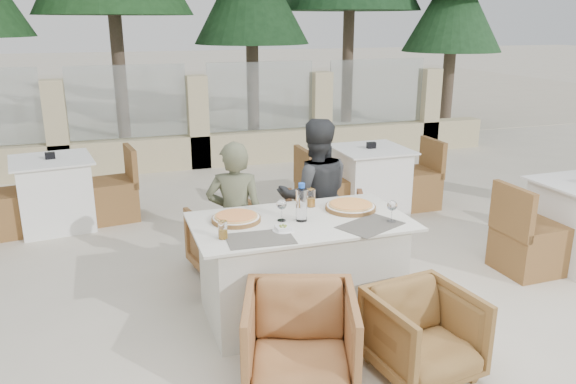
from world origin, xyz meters
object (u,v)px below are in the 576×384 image
object	(u,v)px
dining_table	(300,268)
pizza_right	(351,206)
water_bottle	(302,202)
armchair_far_left	(230,241)
pizza_left	(236,218)
wine_glass_corner	(392,210)
beer_glass_right	(311,198)
bg_table_b	(370,180)
diner_right	(315,196)
diner_left	(235,219)
bg_table_a	(55,193)
armchair_near_right	(423,334)
armchair_far_right	(324,232)
armchair_near_left	(300,342)
wine_glass_centre	(282,209)
olive_dish	(283,228)
beer_glass_left	(223,230)

from	to	relation	value
dining_table	pizza_right	world-z (taller)	pizza_right
water_bottle	armchair_far_left	xyz separation A→B (m)	(-0.34, 0.94, -0.62)
pizza_left	wine_glass_corner	distance (m)	1.14
beer_glass_right	bg_table_b	world-z (taller)	beer_glass_right
diner_right	bg_table_b	world-z (taller)	diner_right
armchair_far_left	diner_left	bearing A→B (deg)	74.41
wine_glass_corner	bg_table_b	world-z (taller)	wine_glass_corner
diner_right	bg_table_a	bearing A→B (deg)	-29.36
dining_table	water_bottle	bearing A→B (deg)	-83.37
armchair_near_right	diner_left	size ratio (longest dim) A/B	0.48
armchair_far_left	armchair_far_right	size ratio (longest dim) A/B	0.88
water_bottle	armchair_near_left	distance (m)	1.08
water_bottle	armchair_near_right	bearing A→B (deg)	-63.13
pizza_left	wine_glass_corner	bearing A→B (deg)	-18.90
dining_table	wine_glass_corner	world-z (taller)	wine_glass_corner
dining_table	diner_right	size ratio (longest dim) A/B	1.15
wine_glass_centre	bg_table_a	world-z (taller)	wine_glass_centre
water_bottle	bg_table_a	bearing A→B (deg)	125.55
beer_glass_right	diner_left	size ratio (longest dim) A/B	0.11
pizza_left	armchair_far_right	size ratio (longest dim) A/B	0.49
dining_table	bg_table_a	distance (m)	3.25
pizza_left	dining_table	bearing A→B (deg)	-15.55
water_bottle	armchair_far_left	size ratio (longest dim) A/B	0.44
armchair_far_right	bg_table_b	distance (m)	1.66
water_bottle	armchair_near_left	world-z (taller)	water_bottle
water_bottle	armchair_near_right	xyz separation A→B (m)	(0.48, -0.95, -0.63)
olive_dish	bg_table_b	bearing A→B (deg)	51.24
beer_glass_left	armchair_far_right	world-z (taller)	beer_glass_left
pizza_left	beer_glass_left	xyz separation A→B (m)	(-0.16, -0.31, 0.04)
dining_table	olive_dish	distance (m)	0.48
armchair_far_left	diner_right	bearing A→B (deg)	154.74
beer_glass_right	armchair_far_left	size ratio (longest dim) A/B	0.22
olive_dish	armchair_far_left	world-z (taller)	olive_dish
armchair_near_right	diner_right	bearing A→B (deg)	85.42
armchair_near_left	bg_table_a	bearing A→B (deg)	132.87
wine_glass_centre	wine_glass_corner	size ratio (longest dim) A/B	1.00
dining_table	armchair_far_right	xyz separation A→B (m)	(0.51, 0.77, -0.05)
water_bottle	wine_glass_centre	size ratio (longest dim) A/B	1.56
beer_glass_left	bg_table_b	distance (m)	3.16
armchair_near_right	diner_right	xyz separation A→B (m)	(-0.09, 1.70, 0.41)
olive_dish	bg_table_b	world-z (taller)	olive_dish
pizza_right	armchair_far_right	world-z (taller)	pizza_right
pizza_left	pizza_right	size ratio (longest dim) A/B	0.92
armchair_near_left	dining_table	bearing A→B (deg)	88.91
water_bottle	armchair_near_right	distance (m)	1.24
dining_table	olive_dish	world-z (taller)	olive_dish
armchair_near_left	armchair_far_right	bearing A→B (deg)	81.96
beer_glass_left	armchair_far_left	size ratio (longest dim) A/B	0.19
olive_dish	diner_right	distance (m)	1.09
dining_table	beer_glass_right	xyz separation A→B (m)	(0.18, 0.28, 0.46)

